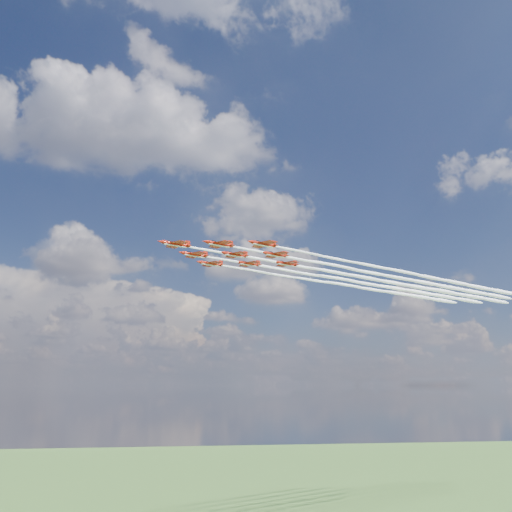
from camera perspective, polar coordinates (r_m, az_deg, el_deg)
The scene contains 9 objects.
jet_lead at distance 181.60m, azimuth 11.40°, elevation -2.27°, with size 132.85×72.02×2.44m.
jet_row2_port at distance 184.35m, azimuth 15.10°, elevation -2.23°, with size 132.85×72.02×2.44m.
jet_row2_starb at distance 193.38m, azimuth 11.88°, elevation -2.99°, with size 132.85×72.02×2.44m.
jet_row3_port at distance 187.83m, azimuth 18.67°, elevation -2.19°, with size 132.85×72.02×2.44m.
jet_row3_centre at distance 196.19m, azimuth 15.35°, elevation -2.94°, with size 132.85×72.02×2.44m.
jet_row3_starb at distance 205.19m, azimuth 12.31°, elevation -3.62°, with size 132.85×72.02×2.44m.
jet_row4_port at distance 199.71m, azimuth 18.71°, elevation -2.89°, with size 132.85×72.02×2.44m.
jet_row4_starb at distance 208.07m, azimuth 15.57°, elevation -3.57°, with size 132.85×72.02×2.44m.
jet_tail at distance 211.61m, azimuth 18.74°, elevation -3.51°, with size 132.85×72.02×2.44m.
Camera 1 is at (-5.83, -146.38, 49.08)m, focal length 35.00 mm.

